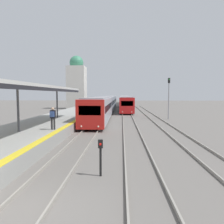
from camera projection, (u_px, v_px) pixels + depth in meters
The scene contains 10 objects.
ground_plane at pixel (22, 214), 6.38m from camera, with size 240.00×240.00×0.00m, color slate.
track_platform_line at pixel (22, 211), 6.38m from camera, with size 1.51×120.00×0.15m.
track_middle_line at pixel (153, 214), 6.21m from camera, with size 1.51×120.00×0.15m.
platform_canopy at pixel (18, 86), 15.24m from camera, with size 4.00×23.35×3.32m.
person_on_platform at pixel (53, 116), 16.24m from camera, with size 0.40×0.40×1.66m.
train_near at pixel (107, 103), 42.69m from camera, with size 2.63×45.82×3.13m.
train_far at pixel (125, 100), 66.37m from camera, with size 2.59×60.37×3.07m.
signal_post_near at pixel (101, 153), 9.27m from camera, with size 0.20×0.21×1.58m.
signal_mast_far at pixel (169, 94), 30.49m from camera, with size 0.28×0.29×5.78m.
distant_domed_building at pixel (77, 84), 53.30m from camera, with size 4.31×4.31×12.83m.
Camera 1 is at (2.91, -6.00, 3.49)m, focal length 35.00 mm.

